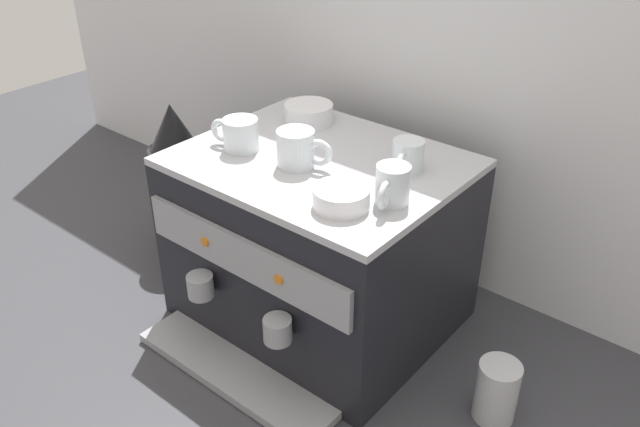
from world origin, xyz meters
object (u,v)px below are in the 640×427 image
at_px(ceramic_cup_1, 298,149).
at_px(coffee_grinder, 179,182).
at_px(ceramic_cup_3, 407,156).
at_px(milk_pitcher, 497,391).
at_px(ceramic_cup_2, 239,134).
at_px(espresso_machine, 319,242).
at_px(ceramic_cup_0, 392,185).
at_px(ceramic_bowl_0, 341,198).
at_px(ceramic_bowl_1, 309,113).

xyz_separation_m(ceramic_cup_1, coffee_grinder, (-0.46, 0.04, -0.25)).
height_order(ceramic_cup_3, milk_pitcher, ceramic_cup_3).
relative_size(ceramic_cup_2, coffee_grinder, 0.27).
xyz_separation_m(espresso_machine, ceramic_cup_2, (-0.16, -0.07, 0.24)).
xyz_separation_m(espresso_machine, coffee_grinder, (-0.47, -0.00, -0.01)).
bearing_deg(ceramic_cup_0, ceramic_bowl_0, -132.87).
bearing_deg(coffee_grinder, ceramic_cup_3, 7.23).
relative_size(ceramic_bowl_0, milk_pitcher, 0.81).
xyz_separation_m(espresso_machine, ceramic_cup_0, (0.22, -0.06, 0.24)).
distance_m(espresso_machine, ceramic_bowl_0, 0.30).
xyz_separation_m(ceramic_bowl_1, milk_pitcher, (0.61, -0.17, -0.36)).
distance_m(ceramic_cup_3, ceramic_bowl_1, 0.32).
xyz_separation_m(espresso_machine, ceramic_cup_1, (-0.01, -0.05, 0.24)).
bearing_deg(ceramic_bowl_1, ceramic_cup_3, -11.77).
distance_m(espresso_machine, milk_pitcher, 0.49).
bearing_deg(ceramic_bowl_1, coffee_grinder, -155.85).
bearing_deg(ceramic_cup_1, ceramic_cup_3, 34.76).
height_order(ceramic_cup_1, ceramic_bowl_0, ceramic_cup_1).
relative_size(ceramic_cup_1, ceramic_bowl_0, 1.12).
bearing_deg(ceramic_cup_2, milk_pitcher, 3.59).
distance_m(ceramic_cup_2, ceramic_bowl_0, 0.32).
xyz_separation_m(ceramic_cup_0, coffee_grinder, (-0.69, 0.05, -0.25)).
relative_size(ceramic_cup_0, milk_pitcher, 0.78).
xyz_separation_m(ceramic_cup_3, milk_pitcher, (0.30, -0.10, -0.37)).
distance_m(ceramic_cup_0, ceramic_cup_2, 0.38).
distance_m(ceramic_cup_1, ceramic_cup_2, 0.15).
xyz_separation_m(ceramic_cup_1, ceramic_bowl_0, (0.17, -0.08, -0.02)).
xyz_separation_m(ceramic_bowl_0, ceramic_bowl_1, (-0.30, 0.27, 0.00)).
relative_size(ceramic_cup_0, ceramic_cup_2, 0.90).
bearing_deg(milk_pitcher, ceramic_bowl_1, 164.62).
height_order(ceramic_cup_2, ceramic_bowl_1, ceramic_cup_2).
bearing_deg(espresso_machine, coffee_grinder, -179.46).
xyz_separation_m(ceramic_cup_3, ceramic_bowl_1, (-0.31, 0.07, -0.01)).
bearing_deg(ceramic_cup_1, ceramic_cup_2, -173.20).
xyz_separation_m(espresso_machine, ceramic_bowl_1, (-0.15, 0.14, 0.22)).
height_order(ceramic_cup_1, ceramic_cup_2, ceramic_cup_1).
bearing_deg(coffee_grinder, milk_pitcher, -1.37).
distance_m(ceramic_cup_0, ceramic_bowl_0, 0.09).
xyz_separation_m(espresso_machine, ceramic_bowl_0, (0.16, -0.12, 0.22)).
bearing_deg(ceramic_bowl_0, espresso_machine, 141.38).
xyz_separation_m(ceramic_bowl_0, milk_pitcher, (0.31, 0.10, -0.36)).
relative_size(espresso_machine, ceramic_cup_1, 4.92).
relative_size(ceramic_cup_3, ceramic_bowl_1, 0.86).
distance_m(ceramic_cup_2, ceramic_cup_3, 0.36).
bearing_deg(ceramic_cup_2, ceramic_cup_3, 23.45).
height_order(ceramic_bowl_0, coffee_grinder, ceramic_bowl_0).
distance_m(ceramic_cup_0, ceramic_cup_3, 0.14).
height_order(espresso_machine, ceramic_cup_3, ceramic_cup_3).
bearing_deg(ceramic_cup_1, ceramic_bowl_0, -24.06).
bearing_deg(espresso_machine, ceramic_bowl_1, 135.89).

